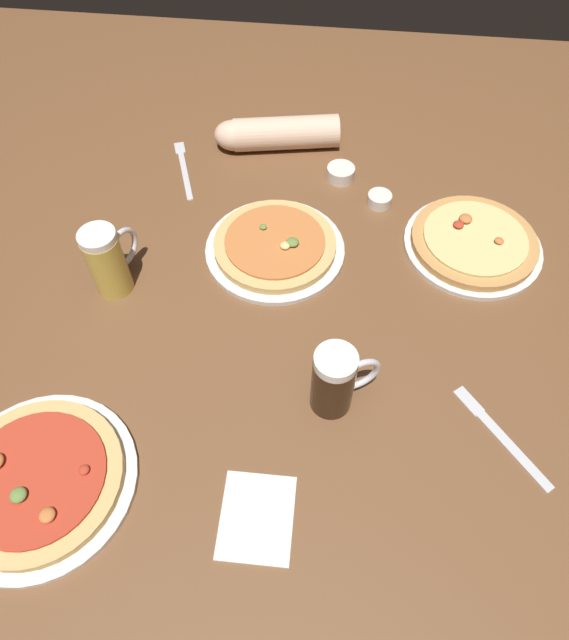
{
  "coord_description": "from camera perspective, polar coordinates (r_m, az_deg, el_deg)",
  "views": [
    {
      "loc": [
        0.08,
        -0.64,
        0.92
      ],
      "look_at": [
        0.0,
        0.0,
        0.02
      ],
      "focal_mm": 31.15,
      "sensor_mm": 36.0,
      "label": 1
    }
  ],
  "objects": [
    {
      "name": "napkin_folded",
      "position": [
        0.95,
        -2.77,
        -19.56
      ],
      "size": [
        0.12,
        0.15,
        0.01
      ],
      "primitive_type": "cube",
      "rotation": [
        0.0,
        0.0,
        0.02
      ],
      "color": "white",
      "rests_on": "ground_plane"
    },
    {
      "name": "fork_left",
      "position": [
        1.47,
        -10.3,
        15.12
      ],
      "size": [
        0.1,
        0.22,
        0.01
      ],
      "color": "silver",
      "rests_on": "ground_plane"
    },
    {
      "name": "beer_mug_dark",
      "position": [
        1.18,
        -17.65,
        5.85
      ],
      "size": [
        0.08,
        0.13,
        0.16
      ],
      "color": "gold",
      "rests_on": "ground_plane"
    },
    {
      "name": "knife_right",
      "position": [
        1.07,
        21.37,
        -11.0
      ],
      "size": [
        0.16,
        0.19,
        0.01
      ],
      "color": "silver",
      "rests_on": "ground_plane"
    },
    {
      "name": "pizza_plate_near",
      "position": [
        1.04,
        -24.02,
        -14.84
      ],
      "size": [
        0.32,
        0.32,
        0.05
      ],
      "color": "silver",
      "rests_on": "ground_plane"
    },
    {
      "name": "ground_plane",
      "position": [
        1.13,
        0.0,
        -1.03
      ],
      "size": [
        2.4,
        2.4,
        0.03
      ],
      "primitive_type": "cube",
      "color": "brown"
    },
    {
      "name": "pizza_plate_side",
      "position": [
        1.31,
        18.83,
        7.54
      ],
      "size": [
        0.3,
        0.3,
        0.05
      ],
      "color": "silver",
      "rests_on": "ground_plane"
    },
    {
      "name": "pizza_plate_far",
      "position": [
        1.23,
        -0.98,
        7.58
      ],
      "size": [
        0.31,
        0.31,
        0.05
      ],
      "color": "silver",
      "rests_on": "ground_plane"
    },
    {
      "name": "ramekin_sauce",
      "position": [
        1.42,
        5.79,
        14.79
      ],
      "size": [
        0.07,
        0.07,
        0.03
      ],
      "primitive_type": "cylinder",
      "color": "silver",
      "rests_on": "ground_plane"
    },
    {
      "name": "ramekin_butter",
      "position": [
        1.36,
        9.72,
        12.11
      ],
      "size": [
        0.06,
        0.06,
        0.03
      ],
      "primitive_type": "cylinder",
      "color": "silver",
      "rests_on": "ground_plane"
    },
    {
      "name": "beer_mug_amber",
      "position": [
        0.97,
        5.26,
        -6.2
      ],
      "size": [
        0.12,
        0.09,
        0.15
      ],
      "color": "black",
      "rests_on": "ground_plane"
    },
    {
      "name": "diner_arm",
      "position": [
        1.5,
        -1.17,
        18.59
      ],
      "size": [
        0.32,
        0.13,
        0.08
      ],
      "color": "beige",
      "rests_on": "ground_plane"
    }
  ]
}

